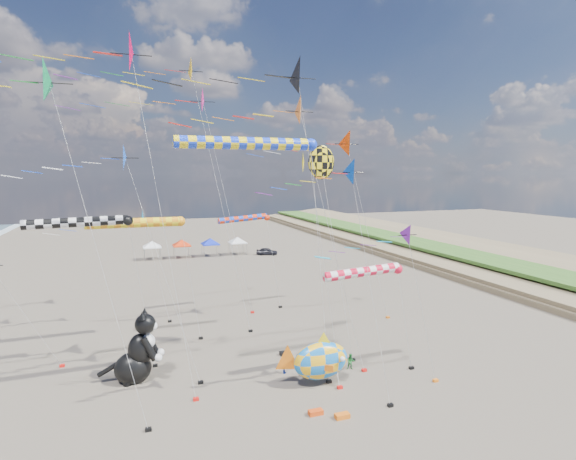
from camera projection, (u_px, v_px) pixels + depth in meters
The scene contains 27 objects.
delta_kite_0 at pixel (200, 102), 43.49m from camera, with size 16.22×2.71×23.31m.
delta_kite_1 at pixel (186, 76), 37.56m from camera, with size 13.43×2.17×24.34m.
delta_kite_2 at pixel (350, 146), 42.46m from camera, with size 13.25×2.75×19.02m.
delta_kite_3 at pixel (52, 86), 22.27m from camera, with size 10.41×2.42×20.61m.
delta_kite_5 at pixel (119, 221), 42.24m from camera, with size 10.59×1.78×11.64m.
delta_kite_6 at pixel (122, 163), 28.33m from camera, with size 9.93×1.81×16.76m.
delta_kite_7 at pixel (297, 116), 29.63m from camera, with size 12.37×2.14×20.00m.
delta_kite_8 at pixel (133, 52), 25.71m from camera, with size 11.69×2.65×23.29m.
delta_kite_9 at pixel (288, 82), 31.21m from camera, with size 14.13×2.91×22.81m.
delta_kite_10 at pixel (341, 178), 25.61m from camera, with size 8.43×1.76×15.82m.
delta_kite_11 at pixel (397, 241), 29.61m from camera, with size 8.42×1.59×11.62m.
windsock_0 at pixel (252, 144), 28.03m from camera, with size 10.47×0.81×17.08m.
windsock_1 at pixel (83, 223), 31.66m from camera, with size 8.51×0.72×11.76m.
windsock_2 at pixel (139, 223), 37.40m from camera, with size 9.22×0.85×11.15m.
windsock_3 at pixel (367, 272), 31.85m from camera, with size 7.54×0.73×8.26m.
windsock_4 at pixel (246, 219), 47.28m from camera, with size 6.98×0.65×10.42m.
angelfish_kite at pixel (319, 164), 34.82m from camera, with size 3.74×3.02×16.98m.
cat_inflatable at pixel (136, 345), 31.95m from camera, with size 3.91×1.96×5.28m, color black, non-canonical shape.
fish_inflatable at pixel (320, 361), 31.42m from camera, with size 5.48×2.75×3.86m.
person_adult at pixel (321, 363), 33.46m from camera, with size 0.56×0.37×1.54m, color #8B8EA1.
child_green at pixel (351, 362), 34.08m from camera, with size 0.59×0.46×1.21m, color #238231.
child_blue at pixel (284, 367), 33.38m from camera, with size 0.62×0.26×1.06m, color #2345B1.
kite_bag_0 at pixel (316, 412), 27.70m from camera, with size 0.90×0.44×0.30m, color #DE440F.
kite_bag_1 at pixel (285, 353), 36.83m from camera, with size 0.90×0.44×0.30m, color black.
kite_bag_2 at pixel (342, 416), 27.30m from camera, with size 0.90×0.44×0.30m, color orange.
tent_row at pixel (196, 240), 79.39m from camera, with size 19.20×4.20×3.80m.
parked_car at pixel (267, 251), 81.98m from camera, with size 1.55×3.85×1.31m, color #26262D.
Camera 1 is at (-9.47, -19.47, 14.81)m, focal length 28.00 mm.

